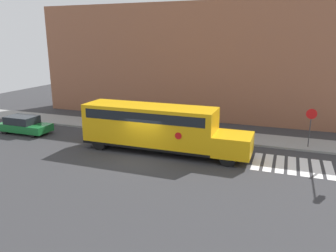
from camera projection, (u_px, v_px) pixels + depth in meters
name	position (u px, v px, depth m)	size (l,w,h in m)	color
ground_plane	(142.00, 158.00, 21.45)	(60.00, 60.00, 0.00)	#333335
sidewalk_strip	(174.00, 131.00, 27.33)	(44.00, 3.00, 0.15)	gray
building_backdrop	(196.00, 62.00, 31.85)	(32.00, 4.00, 10.82)	#935B42
crosswalk_stripes	(292.00, 165.00, 20.18)	(4.70, 3.20, 0.01)	white
school_bus	(156.00, 126.00, 22.26)	(11.50, 2.57, 3.18)	#EAA80F
parked_car	(24.00, 125.00, 26.94)	(4.31, 1.83, 1.43)	#196B2D
stop_sign	(311.00, 123.00, 22.72)	(0.72, 0.10, 2.90)	#38383A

